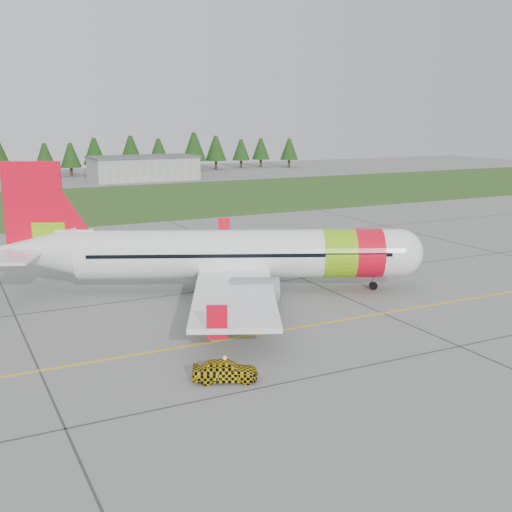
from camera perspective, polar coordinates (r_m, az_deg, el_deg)
ground at (r=38.04m, az=6.58°, el=-10.34°), size 320.00×320.00×0.00m
aircraft at (r=54.19m, az=-2.37°, el=0.14°), size 34.48×32.72×11.05m
follow_me_car at (r=36.20m, az=-2.79°, el=-8.30°), size 1.77×1.89×3.73m
service_van at (r=78.29m, az=-17.69°, el=2.70°), size 1.96×1.89×4.66m
grass_strip at (r=113.85m, az=-16.70°, el=4.42°), size 320.00×50.00×0.03m
taxi_guideline at (r=44.48m, az=0.89°, el=-6.84°), size 120.00×0.25×0.02m
hangar_east at (r=154.26m, az=-9.98°, el=7.65°), size 24.00×12.00×5.20m
treeline at (r=168.62m, az=-20.27°, el=8.28°), size 160.00×8.00×10.00m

